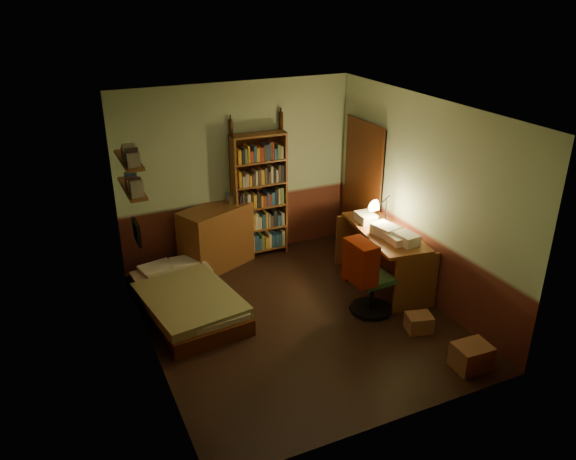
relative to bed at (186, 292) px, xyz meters
name	(u,v)px	position (x,y,z in m)	size (l,w,h in m)	color
floor	(296,319)	(1.19, -0.74, -0.28)	(3.50, 4.00, 0.02)	black
ceiling	(298,108)	(1.19, -0.74, 2.34)	(3.50, 4.00, 0.02)	silver
wall_back	(237,173)	(1.19, 1.27, 1.03)	(3.50, 0.02, 2.60)	#98AC8A
wall_left	(143,250)	(-0.57, -0.74, 1.03)	(0.02, 4.00, 2.60)	#98AC8A
wall_right	(422,199)	(2.95, -0.74, 1.03)	(0.02, 4.00, 2.60)	#98AC8A
wall_front	(398,306)	(1.19, -2.75, 1.03)	(3.50, 0.02, 2.60)	#98AC8A
doorway	(364,190)	(2.91, 0.56, 0.73)	(0.06, 0.90, 2.00)	black
door_trim	(362,191)	(2.88, 0.56, 0.73)	(0.02, 0.98, 2.08)	#3D1A0A
bed	(186,292)	(0.00, 0.00, 0.00)	(0.98, 1.84, 0.55)	#848E54
dresser	(216,237)	(0.74, 1.02, 0.18)	(1.03, 0.51, 0.91)	brown
mini_stereo	(235,197)	(1.09, 1.15, 0.70)	(0.22, 0.17, 0.12)	#B2B2B7
bookshelf	(260,196)	(1.46, 1.11, 0.67)	(0.81, 0.25, 1.88)	brown
bottle_left	(231,127)	(1.10, 1.22, 1.72)	(0.06, 0.06, 0.21)	black
bottle_right	(281,120)	(1.86, 1.22, 1.73)	(0.07, 0.07, 0.25)	black
desk	(383,258)	(2.63, -0.45, 0.13)	(0.63, 1.51, 0.81)	brown
paper_stack	(385,230)	(2.55, -0.56, 0.60)	(0.25, 0.34, 0.14)	silver
desk_lamp	(386,202)	(2.77, -0.24, 0.84)	(0.18, 0.18, 0.61)	black
office_chair	(373,276)	(2.12, -0.99, 0.24)	(0.51, 0.45, 1.02)	#244D2E
red_jacket	(349,215)	(1.87, -0.76, 1.00)	(0.24, 0.44, 0.52)	#8E1C00
wall_shelf_lower	(132,188)	(-0.45, 0.36, 1.33)	(0.20, 0.90, 0.03)	brown
wall_shelf_upper	(129,160)	(-0.45, 0.36, 1.68)	(0.20, 0.90, 0.03)	brown
framed_picture	(137,232)	(-0.53, -0.14, 0.98)	(0.04, 0.32, 0.26)	black
cardboard_box_a	(471,357)	(2.49, -2.41, -0.13)	(0.38, 0.31, 0.29)	brown
cardboard_box_b	(419,323)	(2.41, -1.59, -0.17)	(0.30, 0.24, 0.21)	brown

